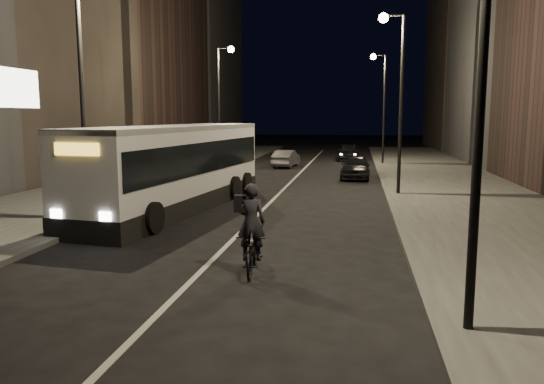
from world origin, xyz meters
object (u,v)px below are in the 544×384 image
at_px(streetlight_right_far, 381,94).
at_px(car_far, 348,153).
at_px(city_bus, 176,164).
at_px(streetlight_left_near, 88,67).
at_px(car_mid, 286,158).
at_px(streetlight_left_far, 222,91).
at_px(streetlight_right_near, 468,11).
at_px(cyclist_on_bicycle, 252,244).
at_px(car_near, 356,167).
at_px(streetlight_right_mid, 396,79).

distance_m(streetlight_right_far, car_far, 6.54).
bearing_deg(streetlight_right_far, city_bus, -112.92).
distance_m(streetlight_left_near, car_mid, 22.19).
bearing_deg(car_mid, streetlight_left_far, 46.26).
relative_size(streetlight_right_near, car_far, 1.83).
height_order(streetlight_right_far, city_bus, streetlight_right_far).
bearing_deg(city_bus, cyclist_on_bicycle, -52.90).
relative_size(streetlight_left_near, car_mid, 2.13).
xyz_separation_m(car_near, car_mid, (-5.05, 6.51, -0.07)).
bearing_deg(streetlight_left_far, cyclist_on_bicycle, -73.99).
height_order(streetlight_right_mid, car_mid, streetlight_right_mid).
bearing_deg(cyclist_on_bicycle, streetlight_right_far, 76.61).
bearing_deg(car_mid, city_bus, 89.33).
bearing_deg(car_near, streetlight_right_far, 81.22).
bearing_deg(cyclist_on_bicycle, streetlight_left_far, 100.61).
bearing_deg(streetlight_left_far, streetlight_right_far, 29.36).
xyz_separation_m(cyclist_on_bicycle, car_far, (1.69, 32.85, -0.09)).
bearing_deg(car_far, streetlight_left_far, -131.84).
height_order(streetlight_right_mid, streetlight_left_near, same).
distance_m(streetlight_right_near, city_bus, 14.67).
xyz_separation_m(streetlight_right_mid, streetlight_left_far, (-10.66, 10.00, 0.00)).
relative_size(streetlight_left_near, streetlight_left_far, 1.00).
relative_size(city_bus, cyclist_on_bicycle, 5.75).
height_order(streetlight_right_far, car_mid, streetlight_right_far).
xyz_separation_m(streetlight_left_far, car_near, (8.93, -3.18, -4.66)).
xyz_separation_m(cyclist_on_bicycle, car_near, (2.34, 19.81, -0.03)).
relative_size(streetlight_right_far, car_far, 1.83).
relative_size(streetlight_left_far, car_near, 1.97).
relative_size(streetlight_right_mid, car_near, 1.97).
height_order(streetlight_right_far, car_near, streetlight_right_far).
xyz_separation_m(streetlight_right_mid, car_mid, (-6.78, 13.33, -4.73)).
distance_m(streetlight_right_mid, city_bus, 10.63).
bearing_deg(car_far, car_mid, -125.75).
relative_size(streetlight_right_mid, car_mid, 2.13).
bearing_deg(streetlight_right_mid, city_bus, -151.37).
height_order(streetlight_right_mid, cyclist_on_bicycle, streetlight_right_mid).
relative_size(cyclist_on_bicycle, car_mid, 0.58).
xyz_separation_m(city_bus, car_near, (7.07, 11.63, -1.12)).
distance_m(streetlight_right_mid, car_mid, 15.68).
distance_m(cyclist_on_bicycle, car_mid, 26.45).
xyz_separation_m(streetlight_right_mid, streetlight_right_far, (0.00, 16.00, 0.00)).
bearing_deg(streetlight_right_far, streetlight_right_near, -90.00).
distance_m(streetlight_right_far, car_near, 10.44).
bearing_deg(car_mid, cyclist_on_bicycle, 101.57).
bearing_deg(streetlight_left_far, city_bus, -82.82).
relative_size(streetlight_right_far, car_mid, 2.13).
distance_m(city_bus, car_near, 13.65).
height_order(streetlight_left_near, cyclist_on_bicycle, streetlight_left_near).
height_order(city_bus, car_far, city_bus).
xyz_separation_m(car_near, car_far, (-0.65, 13.04, -0.06)).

